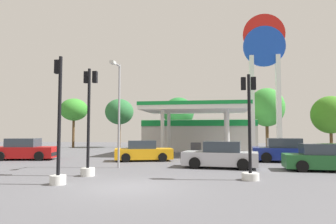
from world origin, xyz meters
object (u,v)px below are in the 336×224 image
object	(u,v)px
traffic_signal_2	(89,137)
traffic_signal_1	(58,143)
tree_3	(267,107)
car_2	(143,152)
traffic_signal_0	(250,143)
tree_2	(178,112)
car_4	(220,156)
tree_4	(330,115)
station_pole_sign	(265,64)
corner_streetlamp	(118,104)
car_3	(286,151)
car_1	(323,158)
car_0	(25,150)
tree_0	(74,110)
tree_1	(119,112)

from	to	relation	value
traffic_signal_2	traffic_signal_1	bearing A→B (deg)	-96.02
tree_3	car_2	bearing A→B (deg)	-126.23
car_2	traffic_signal_0	world-z (taller)	traffic_signal_0
tree_2	car_4	bearing A→B (deg)	-76.49
tree_3	traffic_signal_2	bearing A→B (deg)	-117.97
car_4	tree_4	distance (m)	23.59
car_2	tree_3	bearing A→B (deg)	53.77
station_pole_sign	traffic_signal_1	xyz separation A→B (m)	(-10.89, -17.24, -6.70)
traffic_signal_0	corner_streetlamp	size ratio (longest dim) A/B	0.76
car_3	tree_2	distance (m)	19.24
car_1	car_4	world-z (taller)	car_4
corner_streetlamp	car_0	bearing A→B (deg)	155.26
corner_streetlamp	station_pole_sign	bearing A→B (deg)	49.16
tree_3	station_pole_sign	bearing A→B (deg)	-100.26
tree_2	car_1	bearing A→B (deg)	-63.72
traffic_signal_0	traffic_signal_1	xyz separation A→B (m)	(-7.75, -2.30, 0.02)
tree_0	tree_2	size ratio (longest dim) A/B	0.99
car_1	corner_streetlamp	xyz separation A→B (m)	(-11.31, -0.60, 3.06)
traffic_signal_0	car_1	bearing A→B (deg)	41.23
traffic_signal_2	car_3	bearing A→B (deg)	37.25
tree_3	tree_1	bearing A→B (deg)	174.31
car_0	car_3	size ratio (longest dim) A/B	1.00
traffic_signal_1	tree_2	size ratio (longest dim) A/B	0.80
tree_4	corner_streetlamp	size ratio (longest dim) A/B	1.02
traffic_signal_0	traffic_signal_2	xyz separation A→B (m)	(-7.50, 0.05, 0.23)
tree_3	corner_streetlamp	xyz separation A→B (m)	(-11.63, -19.64, -1.20)
car_2	traffic_signal_2	size ratio (longest dim) A/B	0.86
tree_0	traffic_signal_0	bearing A→B (deg)	-49.67
car_0	tree_4	xyz separation A→B (m)	(27.42, 16.59, 3.32)
car_1	tree_0	distance (m)	31.40
tree_1	traffic_signal_2	bearing A→B (deg)	-75.15
car_2	traffic_signal_0	distance (m)	10.06
tree_1	tree_2	world-z (taller)	tree_2
tree_3	corner_streetlamp	distance (m)	22.86
traffic_signal_1	tree_3	world-z (taller)	tree_3
tree_3	corner_streetlamp	size ratio (longest dim) A/B	1.18
car_4	traffic_signal_0	bearing A→B (deg)	-74.27
car_1	corner_streetlamp	world-z (taller)	corner_streetlamp
car_3	tree_3	bearing A→B (deg)	85.40
tree_2	car_2	bearing A→B (deg)	-91.69
car_2	corner_streetlamp	bearing A→B (deg)	-96.13
tree_3	car_4	bearing A→B (deg)	-107.28
station_pole_sign	tree_1	distance (m)	20.03
station_pole_sign	tree_0	bearing A→B (deg)	159.81
car_3	tree_2	world-z (taller)	tree_2
traffic_signal_0	corner_streetlamp	bearing A→B (deg)	156.23
station_pole_sign	car_3	bearing A→B (deg)	-87.77
traffic_signal_0	traffic_signal_1	distance (m)	8.08
traffic_signal_0	tree_1	world-z (taller)	tree_1
car_1	car_4	distance (m)	5.46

